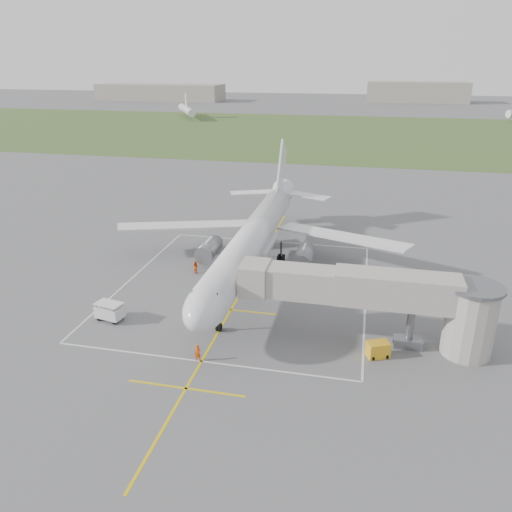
% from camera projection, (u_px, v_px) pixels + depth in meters
% --- Properties ---
extents(ground, '(700.00, 700.00, 0.00)m').
position_uv_depth(ground, '(252.00, 273.00, 62.37)').
color(ground, '#555557').
rests_on(ground, ground).
extents(grass_strip, '(700.00, 120.00, 0.02)m').
position_uv_depth(grass_strip, '(332.00, 133.00, 180.37)').
color(grass_strip, '#3B5A27').
rests_on(grass_strip, ground).
extents(apron_markings, '(28.20, 60.00, 0.01)m').
position_uv_depth(apron_markings, '(240.00, 293.00, 57.08)').
color(apron_markings, gold).
rests_on(apron_markings, ground).
extents(airliner, '(38.93, 46.75, 13.52)m').
position_uv_depth(airliner, '(253.00, 238.00, 61.43)').
color(airliner, silver).
rests_on(airliner, ground).
extents(jet_bridge, '(23.40, 5.00, 7.20)m').
position_uv_depth(jet_bridge, '(387.00, 299.00, 45.20)').
color(jet_bridge, gray).
rests_on(jet_bridge, ground).
extents(gpu_unit, '(2.26, 1.94, 1.44)m').
position_uv_depth(gpu_unit, '(378.00, 349.00, 44.71)').
color(gpu_unit, gold).
rests_on(gpu_unit, ground).
extents(baggage_cart, '(3.00, 2.15, 1.90)m').
position_uv_depth(baggage_cart, '(110.00, 311.00, 50.92)').
color(baggage_cart, silver).
rests_on(baggage_cart, ground).
extents(ramp_worker_nose, '(0.65, 0.51, 1.58)m').
position_uv_depth(ramp_worker_nose, '(198.00, 353.00, 44.03)').
color(ramp_worker_nose, '#DF4807').
rests_on(ramp_worker_nose, ground).
extents(ramp_worker_wing, '(0.94, 0.85, 1.57)m').
position_uv_depth(ramp_worker_wing, '(196.00, 267.00, 62.22)').
color(ramp_worker_wing, '#DB4806').
rests_on(ramp_worker_wing, ground).
extents(distant_hangars, '(345.00, 49.00, 12.00)m').
position_uv_depth(distant_hangars, '(323.00, 94.00, 304.44)').
color(distant_hangars, gray).
rests_on(distant_hangars, ground).
extents(distant_aircraft, '(175.36, 44.07, 8.85)m').
position_uv_depth(distant_aircraft, '(358.00, 111.00, 219.17)').
color(distant_aircraft, silver).
rests_on(distant_aircraft, ground).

